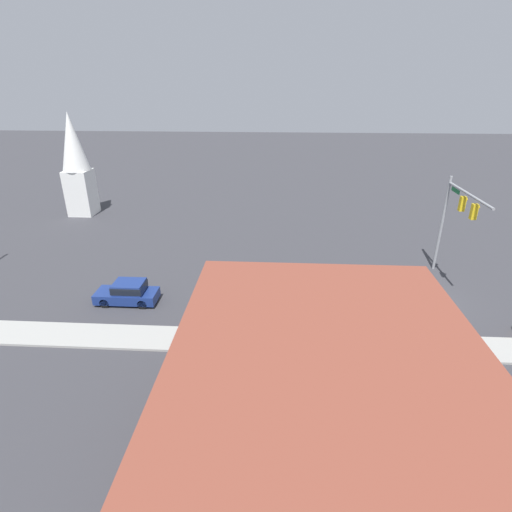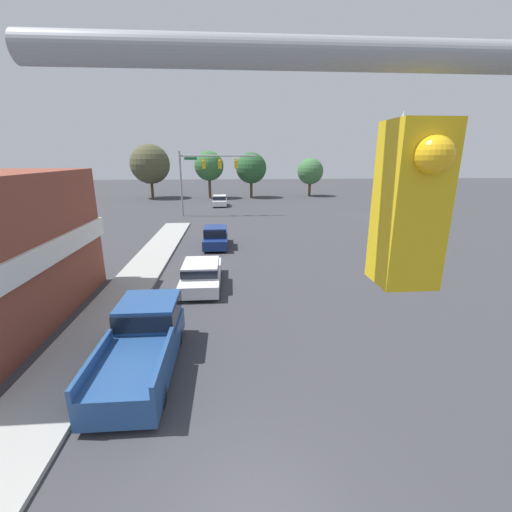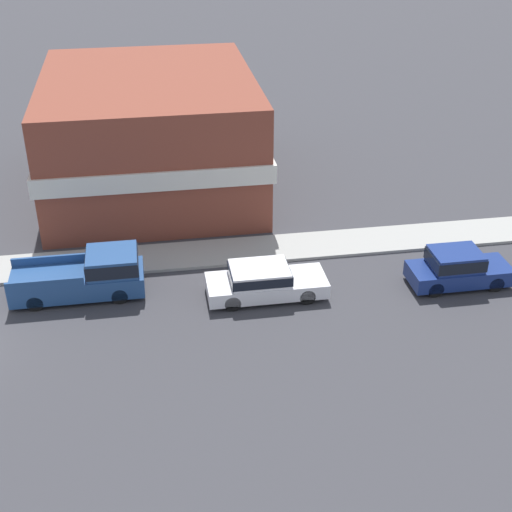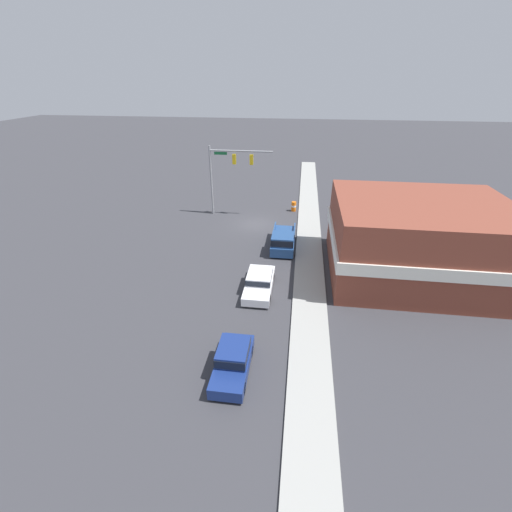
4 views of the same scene
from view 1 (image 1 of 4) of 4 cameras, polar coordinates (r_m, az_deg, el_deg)
The scene contains 8 objects.
ground_plane at distance 30.85m, azimuth 22.73°, elevation -5.83°, with size 200.00×200.00×0.00m, color #38383D.
sidewalk_curb at distance 26.34m, azimuth 26.53°, elevation -11.75°, with size 2.40×60.00×0.14m.
near_signal_assembly at distance 32.59m, azimuth 26.71°, elevation 5.66°, with size 6.92×0.49×7.70m.
car_lead at distance 27.09m, azimuth -1.69°, elevation -6.28°, with size 1.94×4.90×1.37m.
car_second_ahead at distance 29.20m, azimuth -17.82°, elevation -4.92°, with size 1.76×4.24×1.59m.
pickup_truck_parked at distance 26.21m, azimuth 13.58°, elevation -7.65°, with size 2.04×5.35×1.85m.
corner_brick_building at distance 16.15m, azimuth 9.48°, elevation -20.79°, with size 13.22×11.05×6.05m.
church_steeple at distance 49.68m, azimuth -24.34°, elevation 12.05°, with size 2.98×2.98×11.32m.
Camera 1 is at (-25.30, 10.37, 14.28)m, focal length 28.00 mm.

